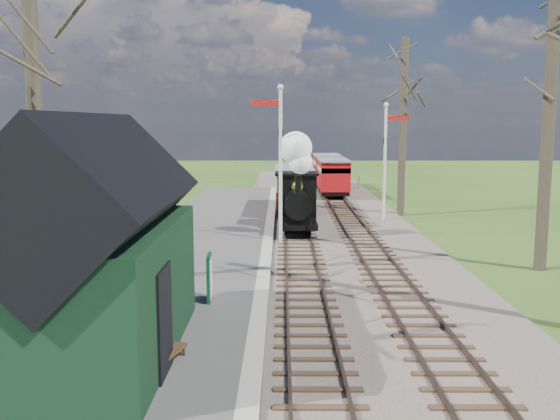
{
  "coord_description": "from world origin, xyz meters",
  "views": [
    {
      "loc": [
        -0.64,
        -7.95,
        4.8
      ],
      "look_at": [
        -0.72,
        14.67,
        1.6
      ],
      "focal_mm": 40.0,
      "sensor_mm": 36.0,
      "label": 1
    }
  ],
  "objects_px": {
    "semaphore_far": "(387,152)",
    "red_carriage_b": "(327,170)",
    "locomotive": "(297,190)",
    "bench": "(161,347)",
    "station_shed": "(95,253)",
    "coach": "(294,187)",
    "person": "(140,350)",
    "red_carriage_a": "(333,176)",
    "sign_board": "(209,278)",
    "semaphore_near": "(279,153)"
  },
  "relations": [
    {
      "from": "station_shed",
      "to": "locomotive",
      "type": "bearing_deg",
      "value": 73.28
    },
    {
      "from": "coach",
      "to": "red_carriage_a",
      "type": "relative_size",
      "value": 1.46
    },
    {
      "from": "semaphore_far",
      "to": "red_carriage_a",
      "type": "height_order",
      "value": "semaphore_far"
    },
    {
      "from": "semaphore_far",
      "to": "coach",
      "type": "height_order",
      "value": "semaphore_far"
    },
    {
      "from": "bench",
      "to": "station_shed",
      "type": "bearing_deg",
      "value": 157.27
    },
    {
      "from": "coach",
      "to": "red_carriage_b",
      "type": "bearing_deg",
      "value": 78.44
    },
    {
      "from": "red_carriage_b",
      "to": "bench",
      "type": "bearing_deg",
      "value": -99.39
    },
    {
      "from": "semaphore_far",
      "to": "red_carriage_b",
      "type": "xyz_separation_m",
      "value": [
        -1.77,
        15.03,
        -1.98
      ]
    },
    {
      "from": "station_shed",
      "to": "red_carriage_a",
      "type": "distance_m",
      "value": 28.4
    },
    {
      "from": "station_shed",
      "to": "coach",
      "type": "height_order",
      "value": "station_shed"
    },
    {
      "from": "station_shed",
      "to": "red_carriage_a",
      "type": "bearing_deg",
      "value": 75.94
    },
    {
      "from": "semaphore_far",
      "to": "locomotive",
      "type": "distance_m",
      "value": 5.93
    },
    {
      "from": "red_carriage_a",
      "to": "bench",
      "type": "distance_m",
      "value": 28.65
    },
    {
      "from": "station_shed",
      "to": "semaphore_near",
      "type": "distance_m",
      "value": 12.58
    },
    {
      "from": "red_carriage_a",
      "to": "person",
      "type": "distance_m",
      "value": 29.68
    },
    {
      "from": "red_carriage_b",
      "to": "bench",
      "type": "xyz_separation_m",
      "value": [
        -5.55,
        -33.59,
        -0.83
      ]
    },
    {
      "from": "sign_board",
      "to": "person",
      "type": "bearing_deg",
      "value": -96.26
    },
    {
      "from": "station_shed",
      "to": "red_carriage_b",
      "type": "distance_m",
      "value": 33.76
    },
    {
      "from": "sign_board",
      "to": "station_shed",
      "type": "bearing_deg",
      "value": -115.13
    },
    {
      "from": "red_carriage_b",
      "to": "person",
      "type": "relative_size",
      "value": 3.44
    },
    {
      "from": "semaphore_near",
      "to": "locomotive",
      "type": "distance_m",
      "value": 2.9
    },
    {
      "from": "semaphore_far",
      "to": "red_carriage_a",
      "type": "relative_size",
      "value": 1.24
    },
    {
      "from": "red_carriage_b",
      "to": "person",
      "type": "xyz_separation_m",
      "value": [
        -5.71,
        -34.62,
        -0.5
      ]
    },
    {
      "from": "red_carriage_b",
      "to": "person",
      "type": "height_order",
      "value": "red_carriage_b"
    },
    {
      "from": "coach",
      "to": "bench",
      "type": "distance_m",
      "value": 21.11
    },
    {
      "from": "semaphore_near",
      "to": "semaphore_far",
      "type": "height_order",
      "value": "semaphore_near"
    },
    {
      "from": "locomotive",
      "to": "bench",
      "type": "relative_size",
      "value": 3.19
    },
    {
      "from": "locomotive",
      "to": "red_carriage_b",
      "type": "xyz_separation_m",
      "value": [
        2.61,
        18.77,
        -0.59
      ]
    },
    {
      "from": "station_shed",
      "to": "coach",
      "type": "relative_size",
      "value": 0.93
    },
    {
      "from": "station_shed",
      "to": "person",
      "type": "distance_m",
      "value": 2.43
    },
    {
      "from": "semaphore_far",
      "to": "sign_board",
      "type": "xyz_separation_m",
      "value": [
        -6.9,
        -14.22,
        -2.55
      ]
    },
    {
      "from": "semaphore_near",
      "to": "person",
      "type": "relative_size",
      "value": 4.62
    },
    {
      "from": "bench",
      "to": "person",
      "type": "distance_m",
      "value": 1.09
    },
    {
      "from": "semaphore_near",
      "to": "coach",
      "type": "relative_size",
      "value": 0.92
    },
    {
      "from": "red_carriage_b",
      "to": "person",
      "type": "distance_m",
      "value": 35.09
    },
    {
      "from": "person",
      "to": "locomotive",
      "type": "bearing_deg",
      "value": -11.74
    },
    {
      "from": "semaphore_near",
      "to": "coach",
      "type": "xyz_separation_m",
      "value": [
        0.77,
        8.32,
        -2.18
      ]
    },
    {
      "from": "red_carriage_a",
      "to": "sign_board",
      "type": "bearing_deg",
      "value": -102.17
    },
    {
      "from": "red_carriage_a",
      "to": "sign_board",
      "type": "distance_m",
      "value": 24.3
    },
    {
      "from": "red_carriage_b",
      "to": "coach",
      "type": "bearing_deg",
      "value": -101.56
    },
    {
      "from": "locomotive",
      "to": "red_carriage_a",
      "type": "bearing_deg",
      "value": 78.86
    },
    {
      "from": "red_carriage_a",
      "to": "person",
      "type": "relative_size",
      "value": 3.44
    },
    {
      "from": "coach",
      "to": "red_carriage_b",
      "type": "height_order",
      "value": "coach"
    },
    {
      "from": "station_shed",
      "to": "locomotive",
      "type": "distance_m",
      "value": 14.9
    },
    {
      "from": "semaphore_near",
      "to": "station_shed",
      "type": "bearing_deg",
      "value": -106.38
    },
    {
      "from": "semaphore_near",
      "to": "red_carriage_a",
      "type": "xyz_separation_m",
      "value": [
        3.37,
        15.53,
        -2.25
      ]
    },
    {
      "from": "sign_board",
      "to": "bench",
      "type": "xyz_separation_m",
      "value": [
        -0.43,
        -4.35,
        -0.26
      ]
    },
    {
      "from": "semaphore_far",
      "to": "coach",
      "type": "distance_m",
      "value": 5.31
    },
    {
      "from": "semaphore_near",
      "to": "locomotive",
      "type": "xyz_separation_m",
      "value": [
        0.76,
        2.26,
        -1.66
      ]
    },
    {
      "from": "sign_board",
      "to": "bench",
      "type": "height_order",
      "value": "sign_board"
    }
  ]
}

